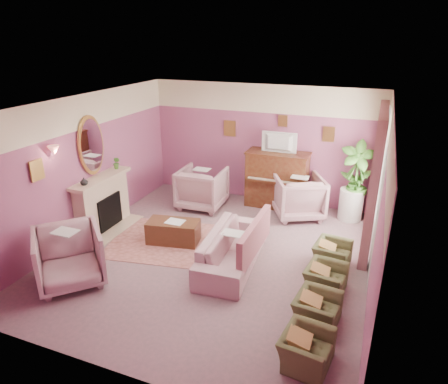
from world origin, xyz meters
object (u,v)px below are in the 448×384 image
(television, at_px, (278,141))
(floral_armchair_front, at_px, (69,254))
(floral_armchair_left, at_px, (202,186))
(piano, at_px, (277,180))
(floral_armchair_right, at_px, (299,195))
(side_table, at_px, (351,204))
(olive_chair_c, at_px, (326,275))
(coffee_table, at_px, (173,232))
(olive_chair_a, at_px, (307,345))
(olive_chair_d, at_px, (332,251))
(olive_chair_b, at_px, (317,305))
(sofa, at_px, (233,242))

(television, distance_m, floral_armchair_front, 5.01)
(television, relative_size, floral_armchair_left, 0.76)
(piano, relative_size, floral_armchair_right, 1.33)
(floral_armchair_left, relative_size, floral_armchair_right, 1.00)
(piano, xyz_separation_m, side_table, (1.72, -0.11, -0.30))
(olive_chair_c, bearing_deg, coffee_table, 169.70)
(olive_chair_a, relative_size, olive_chair_d, 1.00)
(coffee_table, xyz_separation_m, olive_chair_b, (3.03, -1.37, 0.07))
(floral_armchair_front, bearing_deg, piano, 61.63)
(coffee_table, distance_m, floral_armchair_right, 2.94)
(olive_chair_a, bearing_deg, olive_chair_c, 90.00)
(piano, height_order, television, television)
(coffee_table, height_order, floral_armchair_right, floral_armchair_right)
(side_table, bearing_deg, olive_chair_b, -91.92)
(olive_chair_a, bearing_deg, olive_chair_b, 90.00)
(sofa, height_order, olive_chair_c, sofa)
(floral_armchair_right, bearing_deg, side_table, 14.74)
(television, bearing_deg, piano, 90.00)
(olive_chair_d, bearing_deg, floral_armchair_right, 118.39)
(olive_chair_b, height_order, olive_chair_d, same)
(piano, distance_m, floral_armchair_left, 1.77)
(coffee_table, bearing_deg, olive_chair_d, 5.09)
(piano, relative_size, olive_chair_c, 2.07)
(floral_armchair_right, height_order, floral_armchair_front, same)
(coffee_table, bearing_deg, olive_chair_a, -35.89)
(floral_armchair_left, distance_m, floral_armchair_front, 3.72)
(coffee_table, relative_size, floral_armchair_front, 0.95)
(sofa, relative_size, floral_armchair_left, 2.02)
(television, xyz_separation_m, olive_chair_c, (1.60, -3.00, -1.31))
(television, distance_m, floral_armchair_left, 2.05)
(floral_armchair_right, bearing_deg, coffee_table, -134.14)
(coffee_table, xyz_separation_m, sofa, (1.36, -0.32, 0.21))
(piano, relative_size, side_table, 2.00)
(olive_chair_a, xyz_separation_m, olive_chair_c, (0.00, 1.64, 0.00))
(floral_armchair_left, bearing_deg, olive_chair_a, -51.18)
(piano, height_order, side_table, piano)
(floral_armchair_left, relative_size, side_table, 1.51)
(floral_armchair_right, xyz_separation_m, side_table, (1.11, 0.29, -0.18))
(coffee_table, height_order, floral_armchair_left, floral_armchair_left)
(olive_chair_a, bearing_deg, side_table, 88.42)
(television, relative_size, olive_chair_a, 1.18)
(coffee_table, relative_size, side_table, 1.43)
(olive_chair_c, bearing_deg, floral_armchair_right, 110.47)
(piano, xyz_separation_m, floral_armchair_right, (0.61, -0.40, -0.12))
(floral_armchair_left, bearing_deg, coffee_table, -84.03)
(floral_armchair_left, height_order, floral_armchair_front, same)
(olive_chair_a, distance_m, side_table, 4.58)
(piano, distance_m, coffee_table, 2.91)
(olive_chair_c, xyz_separation_m, side_table, (0.13, 2.94, 0.06))
(olive_chair_d, bearing_deg, television, 126.16)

